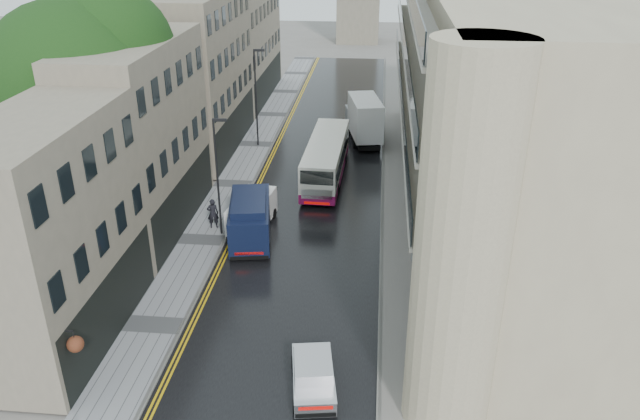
% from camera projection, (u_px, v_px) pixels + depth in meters
% --- Properties ---
extents(road, '(9.00, 85.00, 0.02)m').
position_uv_depth(road, '(317.00, 188.00, 43.19)').
color(road, black).
rests_on(road, ground).
extents(left_sidewalk, '(2.70, 85.00, 0.12)m').
position_uv_depth(left_sidewalk, '(234.00, 184.00, 43.69)').
color(left_sidewalk, gray).
rests_on(left_sidewalk, ground).
extents(right_sidewalk, '(1.80, 85.00, 0.12)m').
position_uv_depth(right_sidewalk, '(395.00, 191.00, 42.70)').
color(right_sidewalk, slate).
rests_on(right_sidewalk, ground).
extents(old_shop_row, '(4.50, 56.00, 12.00)m').
position_uv_depth(old_shop_row, '(186.00, 90.00, 43.67)').
color(old_shop_row, gray).
rests_on(old_shop_row, ground).
extents(modern_block, '(8.00, 40.00, 14.00)m').
position_uv_depth(modern_block, '(482.00, 99.00, 37.92)').
color(modern_block, '#C1B28F').
rests_on(modern_block, ground).
extents(tree_near, '(10.56, 10.56, 13.89)m').
position_uv_depth(tree_near, '(79.00, 119.00, 34.56)').
color(tree_near, black).
rests_on(tree_near, ground).
extents(tree_far, '(9.24, 9.24, 12.46)m').
position_uv_depth(tree_far, '(162.00, 76.00, 46.50)').
color(tree_far, black).
rests_on(tree_far, ground).
extents(cream_bus, '(2.63, 10.46, 2.84)m').
position_uv_depth(cream_bus, '(305.00, 174.00, 41.71)').
color(cream_bus, white).
rests_on(cream_bus, road).
extents(white_lorry, '(3.51, 7.47, 3.77)m').
position_uv_depth(white_lorry, '(355.00, 126.00, 49.68)').
color(white_lorry, white).
rests_on(white_lorry, road).
extents(silver_hatchback, '(2.17, 3.90, 1.39)m').
position_uv_depth(silver_hatchback, '(295.00, 398.00, 23.60)').
color(silver_hatchback, '#B2B1B6').
rests_on(silver_hatchback, road).
extents(white_van, '(2.39, 4.55, 1.97)m').
position_uv_depth(white_van, '(230.00, 223.00, 36.19)').
color(white_van, white).
rests_on(white_van, road).
extents(navy_van, '(3.11, 5.85, 2.84)m').
position_uv_depth(navy_van, '(230.00, 234.00, 34.05)').
color(navy_van, black).
rests_on(navy_van, road).
extents(pedestrian, '(0.77, 0.60, 1.87)m').
position_uv_depth(pedestrian, '(213.00, 213.00, 37.21)').
color(pedestrian, black).
rests_on(pedestrian, left_sidewalk).
extents(lamp_post_near, '(0.80, 0.23, 7.01)m').
position_uv_depth(lamp_post_near, '(217.00, 179.00, 35.40)').
color(lamp_post_near, black).
rests_on(lamp_post_near, left_sidewalk).
extents(lamp_post_far, '(0.88, 0.27, 7.69)m').
position_uv_depth(lamp_post_far, '(256.00, 99.00, 49.20)').
color(lamp_post_far, black).
rests_on(lamp_post_far, left_sidewalk).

